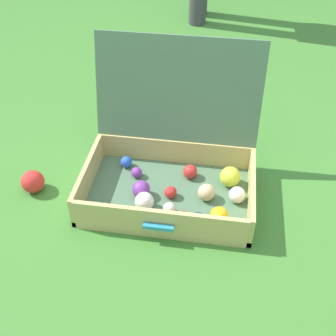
{
  "coord_description": "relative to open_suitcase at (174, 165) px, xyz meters",
  "views": [
    {
      "loc": [
        0.14,
        -1.23,
        1.23
      ],
      "look_at": [
        -0.05,
        -0.0,
        0.16
      ],
      "focal_mm": 46.28,
      "sensor_mm": 36.0,
      "label": 1
    }
  ],
  "objects": [
    {
      "name": "ground_plane",
      "position": [
        0.04,
        -0.06,
        -0.12
      ],
      "size": [
        16.0,
        16.0,
        0.0
      ],
      "primitive_type": "plane",
      "color": "#3D7A2D"
    },
    {
      "name": "open_suitcase",
      "position": [
        0.0,
        0.0,
        0.0
      ],
      "size": [
        0.67,
        0.56,
        0.55
      ],
      "color": "#4C7051",
      "rests_on": "ground"
    },
    {
      "name": "stray_ball_on_grass",
      "position": [
        -0.56,
        -0.1,
        -0.07
      ],
      "size": [
        0.09,
        0.09,
        0.09
      ],
      "primitive_type": "sphere",
      "color": "red",
      "rests_on": "ground"
    }
  ]
}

